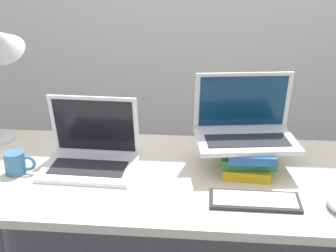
{
  "coord_description": "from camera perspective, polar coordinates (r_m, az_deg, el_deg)",
  "views": [
    {
      "loc": [
        0.08,
        -1.13,
        1.5
      ],
      "look_at": [
        -0.06,
        0.35,
        0.91
      ],
      "focal_mm": 50.0,
      "sensor_mm": 36.0,
      "label": 1
    }
  ],
  "objects": [
    {
      "name": "book_stack",
      "position": [
        1.71,
        9.69,
        -3.54
      ],
      "size": [
        0.2,
        0.26,
        0.1
      ],
      "color": "gold",
      "rests_on": "desk"
    },
    {
      "name": "mug",
      "position": [
        1.73,
        -18.05,
        -4.29
      ],
      "size": [
        0.11,
        0.07,
        0.08
      ],
      "color": "teal",
      "rests_on": "desk"
    },
    {
      "name": "laptop_left",
      "position": [
        1.72,
        -9.37,
        -3.32
      ],
      "size": [
        0.33,
        0.25,
        0.25
      ],
      "color": "silver",
      "rests_on": "desk"
    },
    {
      "name": "laptop_on_books",
      "position": [
        1.69,
        9.36,
        -0.18
      ],
      "size": [
        0.38,
        0.28,
        0.24
      ],
      "color": "silver",
      "rests_on": "book_stack"
    },
    {
      "name": "wireless_keyboard",
      "position": [
        1.51,
        10.53,
        -8.93
      ],
      "size": [
        0.28,
        0.12,
        0.01
      ],
      "color": "#28282D",
      "rests_on": "desk"
    },
    {
      "name": "desk",
      "position": [
        1.7,
        1.87,
        -8.02
      ],
      "size": [
        1.78,
        0.69,
        0.73
      ],
      "color": "beige",
      "rests_on": "ground_plane"
    }
  ]
}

